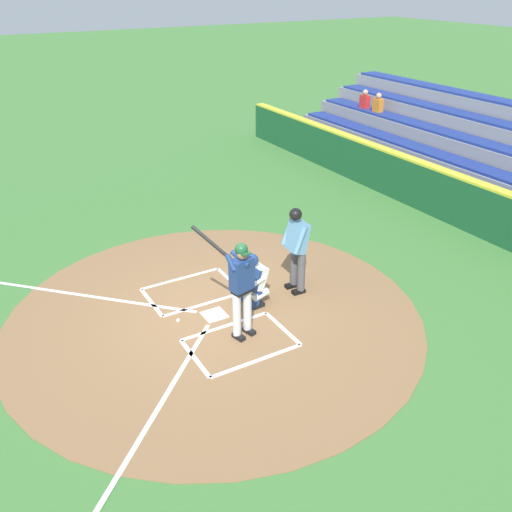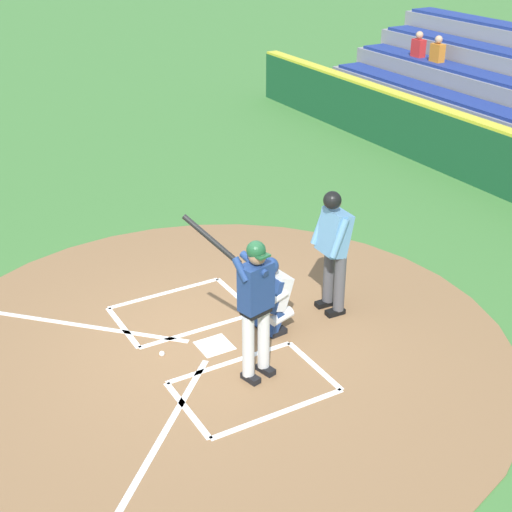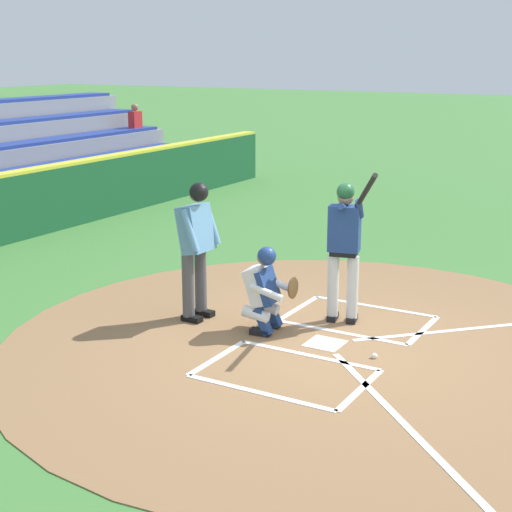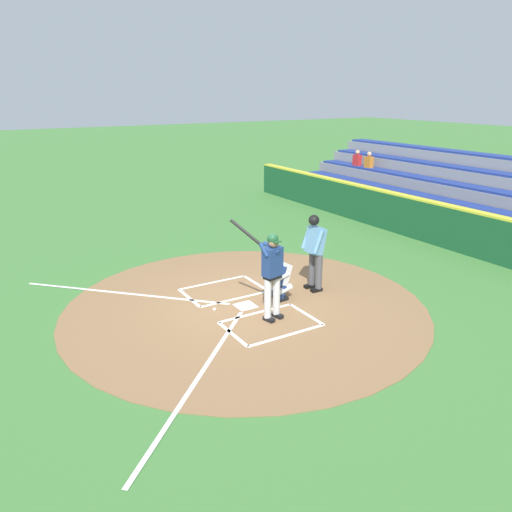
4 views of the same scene
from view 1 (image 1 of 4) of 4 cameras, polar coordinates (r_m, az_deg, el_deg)
ground_plane at (r=10.84m, az=-4.30°, el=-6.12°), size 120.00×120.00×0.00m
dirt_circle at (r=10.83m, az=-4.30°, el=-6.09°), size 8.00×8.00×0.01m
home_plate_and_chalk at (r=10.55m, az=-8.62°, el=-7.32°), size 7.93×4.91×0.01m
batter at (r=9.67m, az=-1.57°, el=-2.84°), size 0.84×0.89×2.13m
catcher at (r=10.84m, az=-0.26°, el=-2.37°), size 0.63×0.62×1.13m
plate_umpire at (r=11.13m, az=4.23°, el=1.22°), size 0.59×0.42×1.86m
baseball at (r=10.70m, az=-8.04°, el=-6.59°), size 0.07×0.07×0.07m
backstop_wall at (r=14.97m, az=22.34°, el=4.40°), size 22.00×0.36×1.31m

